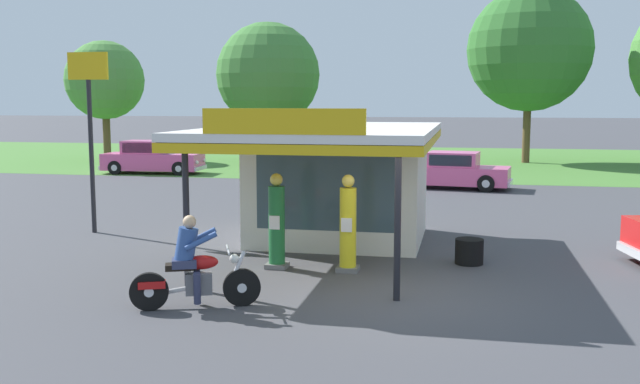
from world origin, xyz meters
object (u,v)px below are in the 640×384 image
Objects in this scene: gas_pump_nearside at (277,225)px; motorcycle_with_rider at (193,270)px; parked_car_back_row_centre at (334,159)px; roadside_pole_sign at (90,110)px; gas_pump_offside at (348,227)px; parked_car_back_row_centre_left at (152,159)px; parked_car_back_row_right at (447,172)px; spare_tire_stack at (469,251)px; bystander_leaning_by_kiosk at (308,169)px.

motorcycle_with_rider is at bearing -101.05° from gas_pump_nearside.
roadside_pole_sign is (-3.45, -16.27, 2.51)m from parked_car_back_row_centre.
gas_pump_offside is (1.49, 0.00, 0.00)m from gas_pump_nearside.
parked_car_back_row_centre_left is (-11.06, 17.78, -0.20)m from gas_pump_nearside.
parked_car_back_row_centre is (-5.42, 4.49, 0.05)m from parked_car_back_row_right.
parked_car_back_row_centre is at bearing 140.35° from parked_car_back_row_right.
parked_car_back_row_right is 14.46m from parked_car_back_row_centre_left.
motorcycle_with_rider is 0.41× the size of parked_car_back_row_centre_left.
motorcycle_with_rider is at bearing -49.27° from roadside_pole_sign.
motorcycle_with_rider is 3.41× the size of spare_tire_stack.
gas_pump_nearside is at bearing -26.85° from roadside_pole_sign.
bystander_leaning_by_kiosk is 2.70× the size of spare_tire_stack.
gas_pump_offside is 21.76m from parked_car_back_row_centre_left.
parked_car_back_row_right is at bearing 93.58° from spare_tire_stack.
gas_pump_offside is 13.04m from bystander_leaning_by_kiosk.
spare_tire_stack is (2.43, 1.18, -0.64)m from gas_pump_offside.
gas_pump_nearside is 0.42× the size of roadside_pole_sign.
parked_car_back_row_right is at bearing 78.20° from gas_pump_nearside.
gas_pump_nearside is 6.89m from roadside_pole_sign.
gas_pump_offside reaches higher than bystander_leaning_by_kiosk.
gas_pump_offside is 0.40× the size of parked_car_back_row_centre_left.
gas_pump_nearside is at bearing -58.11° from parked_car_back_row_centre_left.
spare_tire_stack is at bearing -10.24° from roadside_pole_sign.
parked_car_back_row_centre_left reaches higher than spare_tire_stack.
gas_pump_offside is 0.97× the size of motorcycle_with_rider.
spare_tire_stack is (4.52, 4.27, -0.38)m from motorcycle_with_rider.
spare_tire_stack is at bearing -61.95° from bystander_leaning_by_kiosk.
parked_car_back_row_centre_left is 1.05× the size of roadside_pole_sign.
gas_pump_offside reaches higher than motorcycle_with_rider.
gas_pump_nearside is 4.14m from spare_tire_stack.
parked_car_back_row_centre_left is 22.36m from spare_tire_stack.
motorcycle_with_rider reaches higher than parked_car_back_row_centre.
motorcycle_with_rider is 23.34m from parked_car_back_row_centre_left.
motorcycle_with_rider is at bearing -84.43° from bystander_leaning_by_kiosk.
parked_car_back_row_right is (1.58, 14.71, -0.25)m from gas_pump_offside.
gas_pump_offside is at bearing -54.77° from parked_car_back_row_centre_left.
parked_car_back_row_centre is (-2.35, 19.20, -0.20)m from gas_pump_nearside.
bystander_leaning_by_kiosk is at bearing -88.09° from parked_car_back_row_centre.
gas_pump_nearside is 0.37× the size of parked_car_back_row_right.
motorcycle_with_rider is 0.41× the size of parked_car_back_row_centre.
gas_pump_offside is at bearing -73.88° from bystander_leaning_by_kiosk.
gas_pump_nearside is 12.71m from bystander_leaning_by_kiosk.
spare_tire_stack is at bearing -47.93° from parked_car_back_row_centre_left.
parked_car_back_row_centre_left is at bearing -170.70° from parked_car_back_row_centre.
gas_pump_nearside reaches higher than parked_car_back_row_centre_left.
parked_car_back_row_centre_left reaches higher than parked_car_back_row_centre.
parked_car_back_row_centre is 8.82m from parked_car_back_row_centre_left.
gas_pump_offside is at bearing -78.68° from parked_car_back_row_centre.
bystander_leaning_by_kiosk is (-1.52, 15.62, 0.20)m from motorcycle_with_rider.
motorcycle_with_rider is 22.36m from parked_car_back_row_centre.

